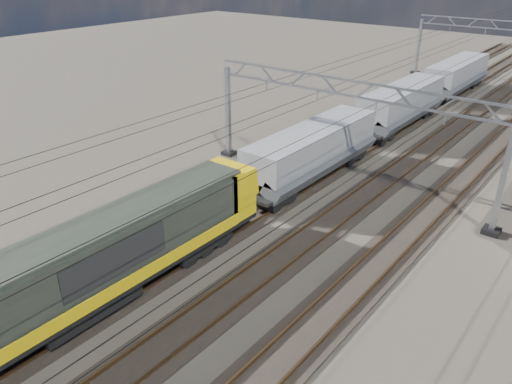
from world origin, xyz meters
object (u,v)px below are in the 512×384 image
Objects in this scene: catenary_gantry_far at (500,50)px; hopper_wagon_lead at (313,150)px; hopper_wagon_third at (457,74)px; catenary_gantry_mid at (343,131)px; hopper_wagon_mid at (402,103)px; locomotive at (77,271)px.

catenary_gantry_far is 36.28m from hopper_wagon_lead.
hopper_wagon_lead is at bearing -90.00° from hopper_wagon_third.
catenary_gantry_mid is 1.53× the size of hopper_wagon_mid.
hopper_wagon_third is at bearing 90.00° from hopper_wagon_lead.
hopper_wagon_third is (0.00, 28.40, 0.00)m from hopper_wagon_lead.
hopper_wagon_lead is 1.00× the size of hopper_wagon_mid.
catenary_gantry_mid reaches higher than hopper_wagon_lead.
hopper_wagon_third is (0.00, 14.20, 0.00)m from hopper_wagon_mid.
locomotive is 31.90m from hopper_wagon_mid.
locomotive is at bearing -92.13° from catenary_gantry_far.
catenary_gantry_far is (0.00, 36.00, 0.00)m from catenary_gantry_mid.
hopper_wagon_mid and hopper_wagon_third have the same top height.
catenary_gantry_mid is 28.34m from hopper_wagon_third.
hopper_wagon_lead is (-0.00, 17.70, -0.09)m from locomotive.
locomotive is at bearing -90.00° from hopper_wagon_third.
catenary_gantry_mid is at bearing 83.62° from locomotive.
hopper_wagon_lead and hopper_wagon_third have the same top height.
catenary_gantry_mid is 18.06m from locomotive.
catenary_gantry_mid is 14.26m from hopper_wagon_mid.
hopper_wagon_mid is at bearing 90.00° from hopper_wagon_lead.
hopper_wagon_third is at bearing 94.06° from catenary_gantry_mid.
hopper_wagon_third is (-0.00, 46.10, -0.09)m from locomotive.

